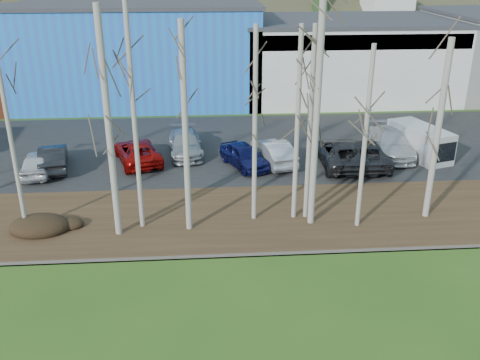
{
  "coord_description": "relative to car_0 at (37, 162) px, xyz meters",
  "views": [
    {
      "loc": [
        -0.82,
        -8.83,
        11.9
      ],
      "look_at": [
        0.81,
        13.4,
        2.5
      ],
      "focal_mm": 40.0,
      "sensor_mm": 36.0,
      "label": 1
    }
  ],
  "objects": [
    {
      "name": "van_white",
      "position": [
        23.22,
        1.08,
        0.28
      ],
      "size": [
        3.07,
        4.77,
        1.94
      ],
      "rotation": [
        0.0,
        0.0,
        0.3
      ],
      "color": "silver",
      "rests_on": "parking_lot"
    },
    {
      "name": "car_2",
      "position": [
        5.59,
        1.45,
        -0.01
      ],
      "size": [
        3.65,
        5.37,
        1.37
      ],
      "primitive_type": "imported",
      "rotation": [
        0.0,
        0.0,
        3.45
      ],
      "color": "#9D0B08",
      "rests_on": "parking_lot"
    },
    {
      "name": "birch_4",
      "position": [
        8.85,
        -7.43,
        4.03
      ],
      "size": [
        0.27,
        0.27,
        9.43
      ],
      "color": "#B1AA9F",
      "rests_on": "far_bank"
    },
    {
      "name": "birch_2",
      "position": [
        5.65,
        -7.69,
        4.35
      ],
      "size": [
        0.29,
        0.29,
        10.07
      ],
      "color": "#B1AA9F",
      "rests_on": "far_bank"
    },
    {
      "name": "far_bank",
      "position": [
        10.42,
        -6.3,
        -0.76
      ],
      "size": [
        80.0,
        7.0,
        0.15
      ],
      "primitive_type": "cube",
      "color": "#382616",
      "rests_on": "ground"
    },
    {
      "name": "birch_6",
      "position": [
        16.75,
        -7.68,
        3.52
      ],
      "size": [
        0.21,
        0.21,
        8.4
      ],
      "color": "#B1AA9F",
      "rests_on": "far_bank"
    },
    {
      "name": "building_blue",
      "position": [
        4.42,
        18.2,
        3.32
      ],
      "size": [
        20.4,
        12.24,
        8.3
      ],
      "color": "blue",
      "rests_on": "ground"
    },
    {
      "name": "birch_10",
      "position": [
        14.48,
        -6.6,
        3.87
      ],
      "size": [
        0.22,
        0.22,
        9.1
      ],
      "color": "#B1AA9F",
      "rests_on": "far_bank"
    },
    {
      "name": "car_0",
      "position": [
        0.0,
        0.0,
        0.0
      ],
      "size": [
        2.14,
        4.24,
        1.39
      ],
      "primitive_type": "imported",
      "rotation": [
        0.0,
        0.0,
        3.27
      ],
      "color": "silver",
      "rests_on": "parking_lot"
    },
    {
      "name": "birch_11",
      "position": [
        11.96,
        -6.6,
        3.87
      ],
      "size": [
        0.22,
        0.22,
        9.1
      ],
      "color": "#B1AA9F",
      "rests_on": "far_bank"
    },
    {
      "name": "parking_lot",
      "position": [
        10.42,
        4.2,
        -0.76
      ],
      "size": [
        80.0,
        14.0,
        0.14
      ],
      "primitive_type": "cube",
      "color": "black",
      "rests_on": "ground"
    },
    {
      "name": "far_bank_rocks",
      "position": [
        10.42,
        -9.5,
        -0.83
      ],
      "size": [
        80.0,
        0.8,
        0.46
      ],
      "primitive_type": null,
      "color": "#47423D",
      "rests_on": "ground"
    },
    {
      "name": "river",
      "position": [
        10.42,
        -13.6,
        -0.83
      ],
      "size": [
        80.0,
        8.0,
        0.9
      ],
      "primitive_type": null,
      "color": "black",
      "rests_on": "ground"
    },
    {
      "name": "car_3",
      "position": [
        8.48,
        2.72,
        0.01
      ],
      "size": [
        2.4,
        5.02,
        1.41
      ],
      "primitive_type": "imported",
      "rotation": [
        0.0,
        0.0,
        0.09
      ],
      "color": "gray",
      "rests_on": "parking_lot"
    },
    {
      "name": "car_4",
      "position": [
        12.04,
        0.25,
        0.01
      ],
      "size": [
        3.17,
        4.42,
        1.4
      ],
      "primitive_type": "imported",
      "rotation": [
        0.0,
        0.0,
        0.42
      ],
      "color": "#10144C",
      "rests_on": "parking_lot"
    },
    {
      "name": "car_7",
      "position": [
        21.46,
        1.69,
        0.1
      ],
      "size": [
        2.69,
        5.65,
        1.59
      ],
      "primitive_type": "imported",
      "rotation": [
        0.0,
        0.0,
        -0.09
      ],
      "color": "#BDBCBE",
      "rests_on": "parking_lot"
    },
    {
      "name": "car_8",
      "position": [
        19.14,
        0.09,
        0.07
      ],
      "size": [
        2.66,
        5.56,
        1.53
      ],
      "primitive_type": "imported",
      "rotation": [
        0.0,
        0.0,
        3.12
      ],
      "color": "#252528",
      "rests_on": "parking_lot"
    },
    {
      "name": "birch_1",
      "position": [
        1.33,
        -7.08,
        4.78
      ],
      "size": [
        0.19,
        0.19,
        10.92
      ],
      "color": "#B1AA9F",
      "rests_on": "far_bank"
    },
    {
      "name": "birch_8",
      "position": [
        20.36,
        -6.96,
        3.57
      ],
      "size": [
        0.29,
        0.29,
        8.51
      ],
      "color": "#B1AA9F",
      "rests_on": "far_bank"
    },
    {
      "name": "birch_3",
      "position": [
        6.65,
        -7.02,
        4.53
      ],
      "size": [
        0.22,
        0.22,
        10.42
      ],
      "color": "#B1AA9F",
      "rests_on": "far_bank"
    },
    {
      "name": "car_6",
      "position": [
        17.87,
        0.09,
        0.07
      ],
      "size": [
        2.66,
        5.56,
        1.53
      ],
      "primitive_type": "imported",
      "rotation": [
        0.0,
        0.0,
        3.12
      ],
      "color": "#252528",
      "rests_on": "parking_lot"
    },
    {
      "name": "birch_5",
      "position": [
        13.9,
        -6.6,
        3.87
      ],
      "size": [
        0.22,
        0.22,
        9.1
      ],
      "color": "#B1AA9F",
      "rests_on": "far_bank"
    },
    {
      "name": "birch_7",
      "position": [
        14.61,
        -7.25,
        5.18
      ],
      "size": [
        0.3,
        0.3,
        11.73
      ],
      "color": "#B1AA9F",
      "rests_on": "far_bank"
    },
    {
      "name": "car_1",
      "position": [
        0.72,
        0.72,
        0.02
      ],
      "size": [
        2.4,
        4.57,
        1.43
      ],
      "primitive_type": "imported",
      "rotation": [
        0.0,
        0.0,
        3.35
      ],
      "color": "black",
      "rests_on": "parking_lot"
    },
    {
      "name": "building_white",
      "position": [
        22.42,
        18.18,
        2.58
      ],
      "size": [
        18.36,
        12.24,
        6.8
      ],
      "color": "beige",
      "rests_on": "ground"
    },
    {
      "name": "car_5",
      "position": [
        13.84,
        0.68,
        0.04
      ],
      "size": [
        2.54,
        4.7,
        1.47
      ],
      "primitive_type": "imported",
      "rotation": [
        0.0,
        0.0,
        3.37
      ],
      "color": "silver",
      "rests_on": "parking_lot"
    },
    {
      "name": "dirt_mound",
      "position": [
        1.97,
        -7.16,
        -0.41
      ],
      "size": [
        2.74,
        1.93,
        0.54
      ],
      "primitive_type": "ellipsoid",
      "color": "black",
      "rests_on": "far_bank"
    }
  ]
}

